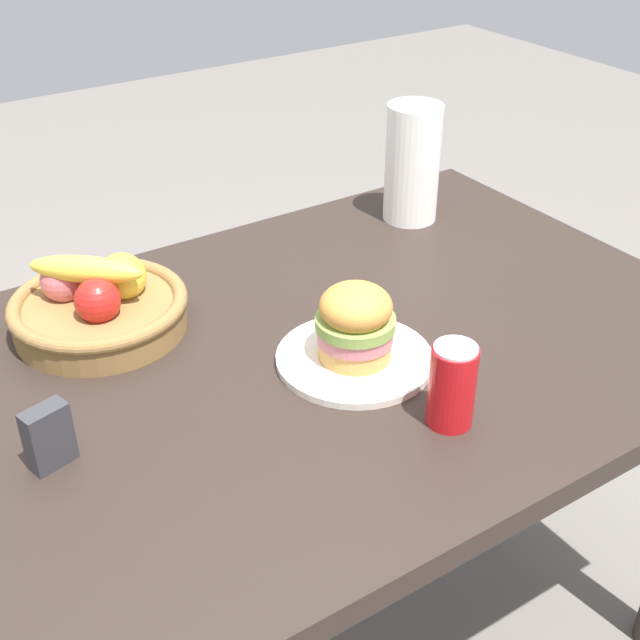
# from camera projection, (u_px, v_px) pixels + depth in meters

# --- Properties ---
(dining_table) EXTENTS (1.40, 0.90, 0.75)m
(dining_table) POSITION_uv_depth(u_px,v_px,m) (303.00, 400.00, 1.39)
(dining_table) COLOR #2D231E
(dining_table) RESTS_ON ground_plane
(plate) EXTENTS (0.25, 0.25, 0.01)m
(plate) POSITION_uv_depth(u_px,v_px,m) (354.00, 359.00, 1.31)
(plate) COLOR silver
(plate) RESTS_ON dining_table
(sandwich) EXTENTS (0.12, 0.12, 0.12)m
(sandwich) POSITION_uv_depth(u_px,v_px,m) (355.00, 322.00, 1.27)
(sandwich) COLOR tan
(sandwich) RESTS_ON plate
(soda_can) EXTENTS (0.07, 0.07, 0.13)m
(soda_can) POSITION_uv_depth(u_px,v_px,m) (452.00, 385.00, 1.15)
(soda_can) COLOR red
(soda_can) RESTS_ON dining_table
(fruit_basket) EXTENTS (0.29, 0.29, 0.14)m
(fruit_basket) POSITION_uv_depth(u_px,v_px,m) (98.00, 305.00, 1.37)
(fruit_basket) COLOR olive
(fruit_basket) RESTS_ON dining_table
(paper_towel_roll) EXTENTS (0.11, 0.11, 0.24)m
(paper_towel_roll) POSITION_uv_depth(u_px,v_px,m) (412.00, 163.00, 1.69)
(paper_towel_roll) COLOR white
(paper_towel_roll) RESTS_ON dining_table
(napkin_holder) EXTENTS (0.07, 0.04, 0.09)m
(napkin_holder) POSITION_uv_depth(u_px,v_px,m) (49.00, 437.00, 1.09)
(napkin_holder) COLOR #333338
(napkin_holder) RESTS_ON dining_table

